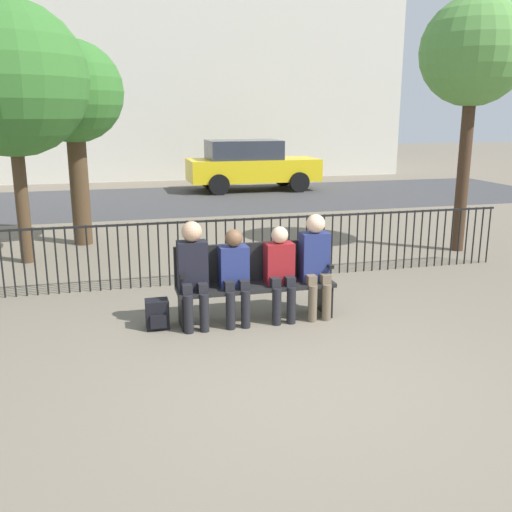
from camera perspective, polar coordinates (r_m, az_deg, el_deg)
ground_plane at (r=5.44m, az=4.80°, el=-12.62°), size 80.00×80.00×0.00m
park_bench at (r=6.91m, az=-0.17°, el=-2.27°), size 1.91×0.45×0.92m
seated_person_0 at (r=6.59m, az=-6.32°, el=-1.22°), size 0.34×0.39×1.26m
seated_person_1 at (r=6.68m, az=-2.15°, el=-1.57°), size 0.34×0.39×1.14m
seated_person_2 at (r=6.82m, az=2.43°, el=-1.24°), size 0.34×0.39×1.15m
seated_person_3 at (r=6.95m, az=5.97°, el=-0.37°), size 0.34×0.39×1.27m
backpack at (r=6.77m, az=-9.84°, el=-5.78°), size 0.26×0.25×0.34m
fence_railing at (r=8.41m, az=-3.02°, el=1.11°), size 9.01×0.03×0.95m
tree_0 at (r=10.12m, az=-23.39°, el=15.89°), size 2.44×2.44×4.19m
tree_1 at (r=11.26m, az=-17.86°, el=15.02°), size 1.84×1.84×3.75m
tree_2 at (r=10.91m, az=20.94°, el=18.33°), size 1.82×1.82×4.38m
street_surface at (r=16.84m, az=-8.86°, el=5.55°), size 24.00×6.00×0.01m
parked_car_0 at (r=18.76m, az=-0.58°, el=9.15°), size 4.20×1.94×1.62m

